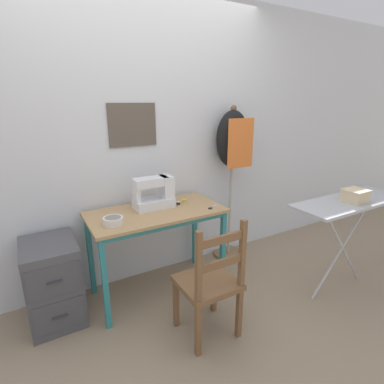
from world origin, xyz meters
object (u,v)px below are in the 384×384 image
object	(u,v)px
fabric_bowl	(113,221)
thread_spool_mid_table	(184,201)
scissors	(212,208)
wooden_chair	(210,283)
storage_box	(355,196)
filing_cabinet	(53,282)
thread_spool_near_machine	(178,203)
ironing_board	(349,205)
dress_form	(232,147)
sewing_machine	(155,193)

from	to	relation	value
fabric_bowl	thread_spool_mid_table	world-z (taller)	fabric_bowl
scissors	wooden_chair	distance (m)	0.69
storage_box	filing_cabinet	bearing A→B (deg)	158.39
thread_spool_near_machine	filing_cabinet	world-z (taller)	thread_spool_near_machine
fabric_bowl	ironing_board	size ratio (longest dim) A/B	0.14
filing_cabinet	storage_box	size ratio (longest dim) A/B	3.61
dress_form	ironing_board	xyz separation A→B (m)	(0.49, -0.99, -0.40)
scissors	dress_form	size ratio (longest dim) A/B	0.07
fabric_bowl	scissors	bearing A→B (deg)	-4.70
thread_spool_near_machine	filing_cabinet	xyz separation A→B (m)	(-1.07, 0.02, -0.46)
thread_spool_mid_table	ironing_board	bearing A→B (deg)	-36.04
wooden_chair	storage_box	size ratio (longest dim) A/B	5.10
thread_spool_near_machine	dress_form	distance (m)	0.83
wooden_chair	thread_spool_mid_table	bearing A→B (deg)	75.44
wooden_chair	storage_box	distance (m)	1.40
dress_form	ironing_board	bearing A→B (deg)	-63.73
thread_spool_mid_table	wooden_chair	xyz separation A→B (m)	(-0.18, -0.71, -0.36)
fabric_bowl	storage_box	xyz separation A→B (m)	(1.80, -0.72, 0.11)
scissors	thread_spool_mid_table	world-z (taller)	thread_spool_mid_table
wooden_chair	filing_cabinet	distance (m)	1.20
fabric_bowl	thread_spool_near_machine	xyz separation A→B (m)	(0.62, 0.14, -0.01)
thread_spool_near_machine	ironing_board	world-z (taller)	ironing_board
sewing_machine	filing_cabinet	size ratio (longest dim) A/B	0.54
fabric_bowl	ironing_board	distance (m)	1.93
sewing_machine	fabric_bowl	distance (m)	0.47
sewing_machine	thread_spool_near_machine	bearing A→B (deg)	-12.53
scissors	ironing_board	world-z (taller)	ironing_board
thread_spool_near_machine	storage_box	size ratio (longest dim) A/B	0.23
thread_spool_near_machine	thread_spool_mid_table	size ratio (longest dim) A/B	0.94
sewing_machine	storage_box	world-z (taller)	sewing_machine
storage_box	fabric_bowl	bearing A→B (deg)	158.08
scissors	filing_cabinet	distance (m)	1.37
fabric_bowl	thread_spool_near_machine	distance (m)	0.63
fabric_bowl	scissors	distance (m)	0.83
filing_cabinet	ironing_board	size ratio (longest dim) A/B	0.60
fabric_bowl	filing_cabinet	distance (m)	0.67
fabric_bowl	ironing_board	bearing A→B (deg)	-20.63
wooden_chair	filing_cabinet	size ratio (longest dim) A/B	1.41
wooden_chair	dress_form	world-z (taller)	dress_form
thread_spool_near_machine	thread_spool_mid_table	bearing A→B (deg)	-1.83
thread_spool_near_machine	sewing_machine	bearing A→B (deg)	167.47
wooden_chair	dress_form	distance (m)	1.43
fabric_bowl	dress_form	world-z (taller)	dress_form
filing_cabinet	storage_box	xyz separation A→B (m)	(2.24, -0.89, 0.58)
dress_form	thread_spool_near_machine	bearing A→B (deg)	-166.57
dress_form	storage_box	world-z (taller)	dress_form
scissors	storage_box	bearing A→B (deg)	-34.09
thread_spool_mid_table	dress_form	world-z (taller)	dress_form
scissors	dress_form	world-z (taller)	dress_form
sewing_machine	wooden_chair	distance (m)	0.89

